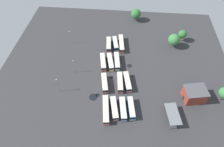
% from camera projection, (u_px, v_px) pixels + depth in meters
% --- Properties ---
extents(ground_plane, '(122.76, 122.76, 0.00)m').
position_uv_depth(ground_plane, '(115.00, 74.00, 107.07)').
color(ground_plane, '#333335').
extents(bus_row0_slot1, '(11.27, 3.76, 3.36)m').
position_uv_depth(bus_row0_slot1, '(109.00, 44.00, 120.06)').
color(bus_row0_slot1, silver).
rests_on(bus_row0_slot1, ground_plane).
extents(bus_row0_slot2, '(11.34, 4.74, 3.36)m').
position_uv_depth(bus_row0_slot2, '(115.00, 44.00, 120.48)').
color(bus_row0_slot2, teal).
rests_on(bus_row0_slot2, ground_plane).
extents(bus_row0_slot3, '(14.19, 4.32, 3.36)m').
position_uv_depth(bus_row0_slot3, '(121.00, 44.00, 120.54)').
color(bus_row0_slot3, silver).
rests_on(bus_row0_slot3, ground_plane).
extents(bus_row1_slot0, '(11.84, 4.76, 3.36)m').
position_uv_depth(bus_row1_slot0, '(103.00, 62.00, 110.48)').
color(bus_row1_slot0, silver).
rests_on(bus_row1_slot0, ground_plane).
extents(bus_row1_slot1, '(12.06, 5.15, 3.36)m').
position_uv_depth(bus_row1_slot1, '(110.00, 62.00, 110.54)').
color(bus_row1_slot1, silver).
rests_on(bus_row1_slot1, ground_plane).
extents(bus_row1_slot2, '(12.16, 4.26, 3.36)m').
position_uv_depth(bus_row1_slot2, '(117.00, 61.00, 110.85)').
color(bus_row1_slot2, silver).
rests_on(bus_row1_slot2, ground_plane).
extents(bus_row2_slot0, '(11.44, 4.73, 3.36)m').
position_uv_depth(bus_row2_slot0, '(105.00, 83.00, 100.84)').
color(bus_row2_slot0, silver).
rests_on(bus_row2_slot0, ground_plane).
extents(bus_row2_slot2, '(11.88, 3.87, 3.36)m').
position_uv_depth(bus_row2_slot2, '(120.00, 82.00, 101.12)').
color(bus_row2_slot2, silver).
rests_on(bus_row2_slot2, ground_plane).
extents(bus_row2_slot3, '(11.78, 4.87, 3.36)m').
position_uv_depth(bus_row2_slot3, '(127.00, 82.00, 101.34)').
color(bus_row2_slot3, silver).
rests_on(bus_row2_slot3, ground_plane).
extents(bus_row3_slot0, '(14.20, 4.47, 3.36)m').
position_uv_depth(bus_row3_slot0, '(106.00, 110.00, 90.83)').
color(bus_row3_slot0, silver).
rests_on(bus_row3_slot0, ground_plane).
extents(bus_row3_slot1, '(11.64, 4.87, 3.36)m').
position_uv_depth(bus_row3_slot1, '(114.00, 108.00, 91.25)').
color(bus_row3_slot1, silver).
rests_on(bus_row3_slot1, ground_plane).
extents(bus_row3_slot2, '(11.54, 4.23, 3.36)m').
position_uv_depth(bus_row3_slot2, '(123.00, 109.00, 91.08)').
color(bus_row3_slot2, silver).
rests_on(bus_row3_slot2, ground_plane).
extents(bus_row3_slot3, '(11.33, 4.29, 3.36)m').
position_uv_depth(bus_row3_slot3, '(131.00, 108.00, 91.32)').
color(bus_row3_slot3, teal).
rests_on(bus_row3_slot3, ground_plane).
extents(depot_building, '(9.92, 11.39, 6.60)m').
position_uv_depth(depot_building, '(194.00, 94.00, 94.44)').
color(depot_building, maroon).
rests_on(depot_building, ground_plane).
extents(maintenance_shelter, '(11.57, 6.88, 3.78)m').
position_uv_depth(maintenance_shelter, '(173.00, 114.00, 87.34)').
color(maintenance_shelter, slate).
rests_on(maintenance_shelter, ground_plane).
extents(lamp_post_by_building, '(0.56, 0.28, 8.74)m').
position_uv_depth(lamp_post_by_building, '(74.00, 66.00, 104.31)').
color(lamp_post_by_building, slate).
rests_on(lamp_post_by_building, ground_plane).
extents(lamp_post_mid_lot, '(0.56, 0.28, 8.56)m').
position_uv_depth(lamp_post_mid_lot, '(70.00, 37.00, 120.27)').
color(lamp_post_mid_lot, slate).
rests_on(lamp_post_mid_lot, ground_plane).
extents(lamp_post_near_entrance, '(0.56, 0.28, 8.83)m').
position_uv_depth(lamp_post_near_entrance, '(58.00, 85.00, 96.14)').
color(lamp_post_near_entrance, slate).
rests_on(lamp_post_near_entrance, ground_plane).
extents(tree_northwest, '(6.64, 6.64, 8.48)m').
position_uv_depth(tree_northwest, '(136.00, 14.00, 135.33)').
color(tree_northwest, brown).
rests_on(tree_northwest, ground_plane).
extents(tree_northeast, '(6.60, 6.60, 8.87)m').
position_uv_depth(tree_northeast, '(174.00, 40.00, 117.10)').
color(tree_northeast, brown).
rests_on(tree_northeast, ground_plane).
extents(tree_north_edge, '(4.94, 4.94, 7.57)m').
position_uv_depth(tree_north_edge, '(183.00, 34.00, 121.16)').
color(tree_north_edge, brown).
rests_on(tree_north_edge, ground_plane).
extents(puddle_near_shelter, '(2.03, 2.03, 0.01)m').
position_uv_depth(puddle_near_shelter, '(111.00, 77.00, 105.51)').
color(puddle_near_shelter, black).
rests_on(puddle_near_shelter, ground_plane).
extents(puddle_front_lane, '(2.10, 2.10, 0.01)m').
position_uv_depth(puddle_front_lane, '(98.00, 95.00, 98.27)').
color(puddle_front_lane, black).
rests_on(puddle_front_lane, ground_plane).
extents(puddle_between_rows, '(3.16, 3.16, 0.01)m').
position_uv_depth(puddle_between_rows, '(116.00, 54.00, 117.34)').
color(puddle_between_rows, black).
rests_on(puddle_between_rows, ground_plane).
extents(puddle_back_corner, '(4.10, 4.10, 0.01)m').
position_uv_depth(puddle_back_corner, '(93.00, 97.00, 97.41)').
color(puddle_back_corner, black).
rests_on(puddle_back_corner, ground_plane).
extents(puddle_centre_drain, '(2.89, 2.89, 0.01)m').
position_uv_depth(puddle_centre_drain, '(129.00, 66.00, 111.00)').
color(puddle_centre_drain, black).
rests_on(puddle_centre_drain, ground_plane).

